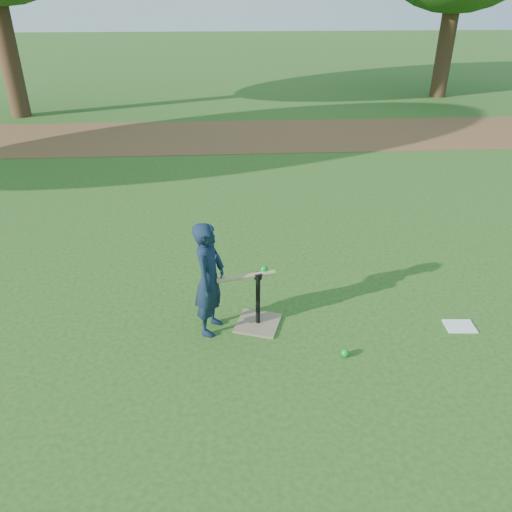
{
  "coord_description": "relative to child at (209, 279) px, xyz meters",
  "views": [
    {
      "loc": [
        -0.5,
        -4.31,
        3.11
      ],
      "look_at": [
        -0.19,
        0.25,
        0.65
      ],
      "focal_mm": 35.0,
      "sensor_mm": 36.0,
      "label": 1
    }
  ],
  "objects": [
    {
      "name": "dirt_strip",
      "position": [
        0.67,
        7.6,
        -0.59
      ],
      "size": [
        24.0,
        3.0,
        0.01
      ],
      "primitive_type": "cube",
      "color": "brown",
      "rests_on": "ground"
    },
    {
      "name": "clipboard",
      "position": [
        2.58,
        -0.14,
        -0.59
      ],
      "size": [
        0.31,
        0.25,
        0.01
      ],
      "primitive_type": "cube",
      "rotation": [
        0.0,
        0.0,
        -0.07
      ],
      "color": "white",
      "rests_on": "ground"
    },
    {
      "name": "wiffle_ball_ground",
      "position": [
        1.28,
        -0.53,
        -0.56
      ],
      "size": [
        0.08,
        0.08,
        0.08
      ],
      "primitive_type": "sphere",
      "color": "#0D9524",
      "rests_on": "ground"
    },
    {
      "name": "ground",
      "position": [
        0.67,
        0.1,
        -0.6
      ],
      "size": [
        80.0,
        80.0,
        0.0
      ],
      "primitive_type": "plane",
      "color": "#285116",
      "rests_on": "ground"
    },
    {
      "name": "batting_tee",
      "position": [
        0.48,
        0.05,
        -0.49
      ],
      "size": [
        0.54,
        0.54,
        0.61
      ],
      "color": "#847154",
      "rests_on": "ground"
    },
    {
      "name": "child",
      "position": [
        0.0,
        0.0,
        0.0
      ],
      "size": [
        0.41,
        0.5,
        1.2
      ],
      "primitive_type": "imported",
      "rotation": [
        0.0,
        0.0,
        1.25
      ],
      "color": "#101F32",
      "rests_on": "ground"
    },
    {
      "name": "swing_action",
      "position": [
        0.37,
        0.04,
        0.01
      ],
      "size": [
        0.63,
        0.2,
        0.11
      ],
      "color": "tan",
      "rests_on": "ground"
    }
  ]
}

